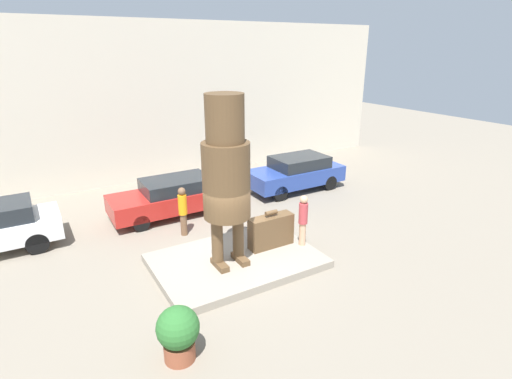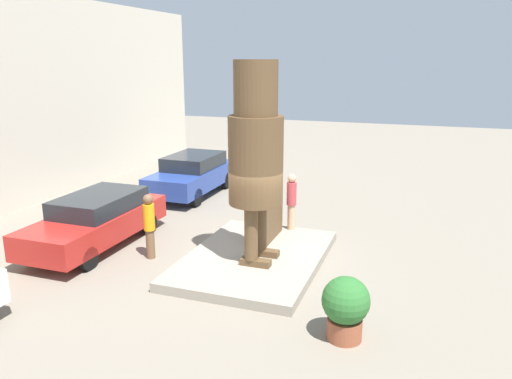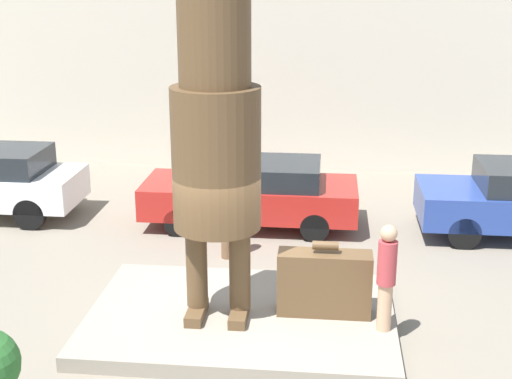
{
  "view_description": "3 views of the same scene",
  "coord_description": "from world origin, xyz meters",
  "px_view_note": "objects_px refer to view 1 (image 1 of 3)",
  "views": [
    {
      "loc": [
        -4.88,
        -9.37,
        6.21
      ],
      "look_at": [
        0.72,
        0.06,
        2.25
      ],
      "focal_mm": 28.0,
      "sensor_mm": 36.0,
      "label": 1
    },
    {
      "loc": [
        -11.26,
        -4.04,
        5.11
      ],
      "look_at": [
        0.46,
        0.14,
        1.83
      ],
      "focal_mm": 35.0,
      "sensor_mm": 36.0,
      "label": 2
    },
    {
      "loc": [
        1.29,
        -10.07,
        5.45
      ],
      "look_at": [
        0.23,
        0.08,
        2.24
      ],
      "focal_mm": 50.0,
      "sensor_mm": 36.0,
      "label": 3
    }
  ],
  "objects_px": {
    "giant_suitcase": "(271,231)",
    "statue_figure": "(226,170)",
    "tourist": "(303,218)",
    "planter_pot": "(178,332)",
    "parked_car_red": "(173,196)",
    "worker_hivis": "(183,209)",
    "parked_car_blue": "(296,172)"
  },
  "relations": [
    {
      "from": "giant_suitcase",
      "to": "statue_figure",
      "type": "bearing_deg",
      "value": -171.46
    },
    {
      "from": "statue_figure",
      "to": "tourist",
      "type": "bearing_deg",
      "value": -4.46
    },
    {
      "from": "statue_figure",
      "to": "planter_pot",
      "type": "height_order",
      "value": "statue_figure"
    },
    {
      "from": "parked_car_red",
      "to": "worker_hivis",
      "type": "height_order",
      "value": "worker_hivis"
    },
    {
      "from": "planter_pot",
      "to": "parked_car_red",
      "type": "bearing_deg",
      "value": 71.18
    },
    {
      "from": "tourist",
      "to": "parked_car_red",
      "type": "height_order",
      "value": "tourist"
    },
    {
      "from": "parked_car_blue",
      "to": "planter_pot",
      "type": "distance_m",
      "value": 11.07
    },
    {
      "from": "parked_car_blue",
      "to": "tourist",
      "type": "bearing_deg",
      "value": 55.93
    },
    {
      "from": "worker_hivis",
      "to": "giant_suitcase",
      "type": "bearing_deg",
      "value": -53.69
    },
    {
      "from": "tourist",
      "to": "planter_pot",
      "type": "bearing_deg",
      "value": -153.96
    },
    {
      "from": "parked_car_red",
      "to": "worker_hivis",
      "type": "xyz_separation_m",
      "value": [
        -0.3,
        -1.88,
        0.18
      ]
    },
    {
      "from": "tourist",
      "to": "parked_car_red",
      "type": "distance_m",
      "value": 5.53
    },
    {
      "from": "giant_suitcase",
      "to": "worker_hivis",
      "type": "height_order",
      "value": "worker_hivis"
    },
    {
      "from": "tourist",
      "to": "planter_pot",
      "type": "height_order",
      "value": "tourist"
    },
    {
      "from": "giant_suitcase",
      "to": "parked_car_red",
      "type": "xyz_separation_m",
      "value": [
        -1.61,
        4.47,
        0.02
      ]
    },
    {
      "from": "parked_car_red",
      "to": "parked_car_blue",
      "type": "relative_size",
      "value": 1.05
    },
    {
      "from": "giant_suitcase",
      "to": "parked_car_blue",
      "type": "distance_m",
      "value": 6.09
    },
    {
      "from": "tourist",
      "to": "planter_pot",
      "type": "relative_size",
      "value": 1.35
    },
    {
      "from": "parked_car_red",
      "to": "parked_car_blue",
      "type": "height_order",
      "value": "parked_car_blue"
    },
    {
      "from": "tourist",
      "to": "parked_car_blue",
      "type": "bearing_deg",
      "value": 55.93
    },
    {
      "from": "parked_car_blue",
      "to": "planter_pot",
      "type": "bearing_deg",
      "value": 41.35
    },
    {
      "from": "statue_figure",
      "to": "worker_hivis",
      "type": "height_order",
      "value": "statue_figure"
    },
    {
      "from": "statue_figure",
      "to": "giant_suitcase",
      "type": "bearing_deg",
      "value": 8.54
    },
    {
      "from": "worker_hivis",
      "to": "parked_car_blue",
      "type": "bearing_deg",
      "value": 16.63
    },
    {
      "from": "planter_pot",
      "to": "parked_car_blue",
      "type": "bearing_deg",
      "value": 41.35
    },
    {
      "from": "tourist",
      "to": "parked_car_red",
      "type": "bearing_deg",
      "value": 117.07
    },
    {
      "from": "statue_figure",
      "to": "parked_car_red",
      "type": "xyz_separation_m",
      "value": [
        0.01,
        4.72,
        -2.3
      ]
    },
    {
      "from": "worker_hivis",
      "to": "statue_figure",
      "type": "bearing_deg",
      "value": -84.31
    },
    {
      "from": "tourist",
      "to": "giant_suitcase",
      "type": "bearing_deg",
      "value": 153.93
    },
    {
      "from": "statue_figure",
      "to": "giant_suitcase",
      "type": "height_order",
      "value": "statue_figure"
    },
    {
      "from": "tourist",
      "to": "worker_hivis",
      "type": "distance_m",
      "value": 4.14
    },
    {
      "from": "giant_suitcase",
      "to": "tourist",
      "type": "distance_m",
      "value": 1.08
    }
  ]
}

